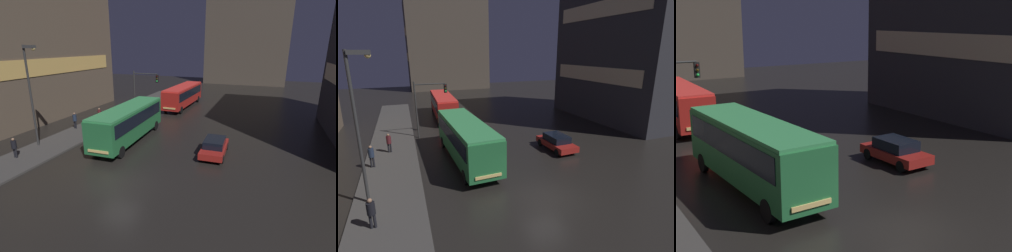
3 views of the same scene
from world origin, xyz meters
The scene contains 12 objects.
ground_plane centered at (0.00, 0.00, 0.00)m, with size 120.00×120.00×0.00m, color black.
sidewalk_left centered at (-9.00, 10.00, 0.07)m, with size 4.00×48.00×0.15m.
building_left_tower centered at (-19.71, 12.02, 7.95)m, with size 10.07×22.64×15.91m.
building_far_backdrop centered at (3.24, 54.65, 9.99)m, with size 18.07×12.00×19.97m.
bus_near centered at (-3.23, 7.43, 2.04)m, with size 2.97×10.66×3.31m.
bus_far centered at (-2.74, 22.98, 1.91)m, with size 2.75×11.04×3.10m.
car_taxi centered at (4.99, 6.90, 0.72)m, with size 1.99×4.31×1.39m.
pedestrian_near centered at (-9.18, 11.28, 1.16)m, with size 0.48×0.48×1.70m.
pedestrian_mid centered at (-10.30, 8.40, 1.20)m, with size 0.54×0.54×1.74m.
pedestrian_far centered at (-9.64, 0.45, 1.13)m, with size 0.43×0.43×1.65m.
traffic_light_main centered at (-5.38, 15.05, 3.94)m, with size 3.28×0.35×5.80m.
street_lamp_sidewalk centered at (-9.89, 3.16, 5.75)m, with size 1.25×0.36×8.61m.
Camera 1 is at (8.45, -13.30, 8.71)m, focal length 28.00 mm.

